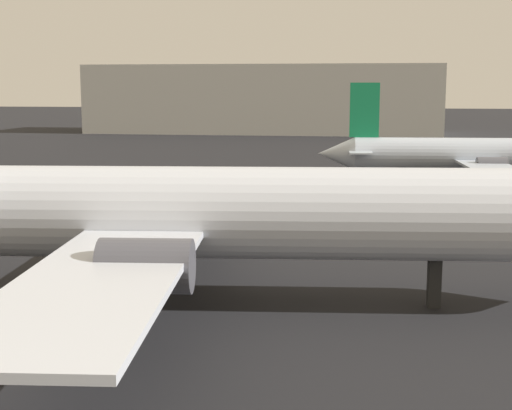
{
  "coord_description": "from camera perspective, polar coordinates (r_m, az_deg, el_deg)",
  "views": [
    {
      "loc": [
        2.94,
        -8.56,
        8.92
      ],
      "look_at": [
        -3.48,
        32.82,
        2.17
      ],
      "focal_mm": 51.78,
      "sensor_mm": 36.0,
      "label": 1
    }
  ],
  "objects": [
    {
      "name": "airplane_far_left",
      "position": [
        67.23,
        17.24,
        3.73
      ],
      "size": [
        29.52,
        19.31,
        9.24
      ],
      "rotation": [
        0.0,
        0.0,
        0.08
      ],
      "color": "#B2BCCC",
      "rests_on": "ground_plane"
    },
    {
      "name": "terminal_building",
      "position": [
        144.52,
        0.63,
        8.19
      ],
      "size": [
        66.76,
        19.52,
        12.9
      ],
      "primitive_type": "cube",
      "color": "#B7B7B2",
      "rests_on": "ground_plane"
    },
    {
      "name": "airplane_at_gate",
      "position": [
        30.16,
        -5.7,
        -0.61
      ],
      "size": [
        39.49,
        32.36,
        10.53
      ],
      "rotation": [
        0.0,
        0.0,
        0.11
      ],
      "color": "silver",
      "rests_on": "ground_plane"
    }
  ]
}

